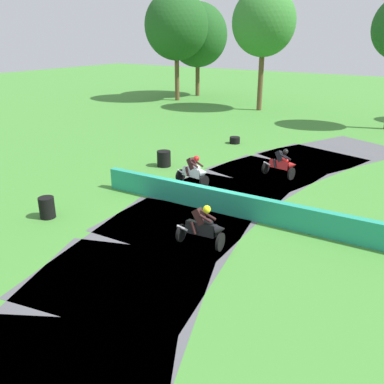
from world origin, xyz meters
TOP-DOWN VIEW (x-y plane):
  - ground_plane at (0.00, 0.00)m, footprint 120.00×120.00m
  - track_asphalt at (1.17, 0.05)m, footprint 9.82×30.95m
  - safety_barrier at (5.09, 0.22)m, footprint 19.15×1.12m
  - motorcycle_lead_red at (1.17, 5.35)m, footprint 1.71×0.96m
  - motorcycle_chase_white at (-1.63, 2.01)m, footprint 1.71×0.86m
  - motorcycle_trailing_black at (1.74, -2.62)m, footprint 1.68×0.87m
  - tire_stack_near at (-3.67, 9.80)m, footprint 0.64×0.64m
  - tire_stack_mid_a at (-4.50, 3.58)m, footprint 0.71×0.71m
  - tire_stack_mid_b at (-4.27, -3.95)m, footprint 0.57×0.57m
  - tree_far_right at (-16.94, 22.39)m, footprint 6.15×6.15m
  - tree_behind_barrier at (-7.49, 21.65)m, footprint 5.31×5.31m
  - tree_distant at (-17.00, 26.32)m, footprint 6.19×6.19m

SIDE VIEW (x-z plane):
  - ground_plane at x=0.00m, z-range 0.00..0.00m
  - track_asphalt at x=1.17m, z-range 0.00..0.01m
  - tire_stack_near at x=-3.67m, z-range 0.00..0.40m
  - tire_stack_mid_a at x=-4.50m, z-range 0.00..0.80m
  - tire_stack_mid_b at x=-4.27m, z-range 0.00..0.80m
  - safety_barrier at x=5.09m, z-range 0.00..0.90m
  - motorcycle_lead_red at x=1.17m, z-range -0.08..1.34m
  - motorcycle_trailing_black at x=1.74m, z-range -0.06..1.37m
  - motorcycle_chase_white at x=-1.63m, z-range -0.05..1.37m
  - tree_distant at x=-17.00m, z-range 1.49..10.97m
  - tree_far_right at x=-16.94m, z-range 1.92..12.26m
  - tree_behind_barrier at x=-7.49m, z-range 2.22..12.30m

